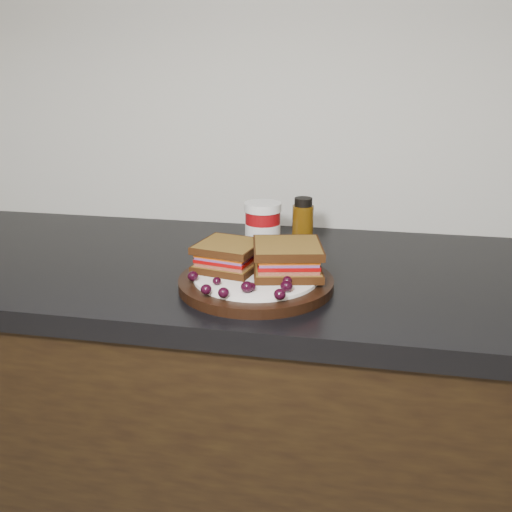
{
  "coord_description": "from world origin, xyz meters",
  "views": [
    {
      "loc": [
        0.42,
        0.64,
        1.29
      ],
      "look_at": [
        0.24,
        1.58,
        0.96
      ],
      "focal_mm": 40.0,
      "sensor_mm": 36.0,
      "label": 1
    }
  ],
  "objects": [
    {
      "name": "wall_back",
      "position": [
        0.0,
        2.0,
        1.35
      ],
      "size": [
        4.0,
        0.01,
        2.7
      ],
      "primitive_type": "cube",
      "color": "beige",
      "rests_on": "ground_plane"
    },
    {
      "name": "base_cabinets",
      "position": [
        0.0,
        1.7,
        0.43
      ],
      "size": [
        3.96,
        0.58,
        0.86
      ],
      "primitive_type": "cube",
      "color": "black",
      "rests_on": "ground_plane"
    },
    {
      "name": "countertop",
      "position": [
        0.0,
        1.7,
        0.88
      ],
      "size": [
        3.98,
        0.6,
        0.04
      ],
      "primitive_type": "cube",
      "color": "black",
      "rests_on": "base_cabinets"
    },
    {
      "name": "plate",
      "position": [
        0.24,
        1.58,
        0.91
      ],
      "size": [
        0.28,
        0.28,
        0.02
      ],
      "primitive_type": "cylinder",
      "color": "black",
      "rests_on": "countertop"
    },
    {
      "name": "sandwich_left",
      "position": [
        0.18,
        1.61,
        0.95
      ],
      "size": [
        0.13,
        0.13,
        0.05
      ],
      "primitive_type": null,
      "rotation": [
        0.0,
        0.0,
        -0.2
      ],
      "color": "brown",
      "rests_on": "plate"
    },
    {
      "name": "sandwich_right",
      "position": [
        0.29,
        1.6,
        0.95
      ],
      "size": [
        0.14,
        0.14,
        0.06
      ],
      "primitive_type": null,
      "rotation": [
        0.0,
        0.0,
        0.21
      ],
      "color": "brown",
      "rests_on": "plate"
    },
    {
      "name": "grape_0",
      "position": [
        0.13,
        1.53,
        0.93
      ],
      "size": [
        0.02,
        0.02,
        0.02
      ],
      "primitive_type": "ellipsoid",
      "color": "black",
      "rests_on": "plate"
    },
    {
      "name": "grape_1",
      "position": [
        0.18,
        1.52,
        0.93
      ],
      "size": [
        0.01,
        0.01,
        0.01
      ],
      "primitive_type": "ellipsoid",
      "color": "black",
      "rests_on": "plate"
    },
    {
      "name": "grape_2",
      "position": [
        0.17,
        1.48,
        0.93
      ],
      "size": [
        0.02,
        0.02,
        0.02
      ],
      "primitive_type": "ellipsoid",
      "color": "black",
      "rests_on": "plate"
    },
    {
      "name": "grape_3",
      "position": [
        0.21,
        1.47,
        0.93
      ],
      "size": [
        0.02,
        0.02,
        0.02
      ],
      "primitive_type": "ellipsoid",
      "color": "black",
      "rests_on": "plate"
    },
    {
      "name": "grape_4",
      "position": [
        0.24,
        1.5,
        0.93
      ],
      "size": [
        0.02,
        0.02,
        0.02
      ],
      "primitive_type": "ellipsoid",
      "color": "black",
      "rests_on": "plate"
    },
    {
      "name": "grape_5",
      "position": [
        0.24,
        1.5,
        0.93
      ],
      "size": [
        0.02,
        0.02,
        0.02
      ],
      "primitive_type": "ellipsoid",
      "color": "black",
      "rests_on": "plate"
    },
    {
      "name": "grape_6",
      "position": [
        0.3,
        1.48,
        0.93
      ],
      "size": [
        0.02,
        0.02,
        0.02
      ],
      "primitive_type": "ellipsoid",
      "color": "black",
      "rests_on": "plate"
    },
    {
      "name": "grape_7",
      "position": [
        0.3,
        1.51,
        0.93
      ],
      "size": [
        0.02,
        0.02,
        0.02
      ],
      "primitive_type": "ellipsoid",
      "color": "black",
      "rests_on": "plate"
    },
    {
      "name": "grape_8",
      "position": [
        0.3,
        1.54,
        0.93
      ],
      "size": [
        0.02,
        0.02,
        0.02
      ],
      "primitive_type": "ellipsoid",
      "color": "black",
      "rests_on": "plate"
    },
    {
      "name": "grape_9",
      "position": [
        0.29,
        1.56,
        0.93
      ],
      "size": [
        0.02,
        0.02,
        0.02
      ],
      "primitive_type": "ellipsoid",
      "color": "black",
      "rests_on": "plate"
    },
    {
      "name": "grape_10",
      "position": [
        0.32,
        1.59,
        0.93
      ],
      "size": [
        0.02,
        0.02,
        0.02
      ],
      "primitive_type": "ellipsoid",
      "color": "black",
      "rests_on": "plate"
    },
    {
      "name": "grape_11",
      "position": [
        0.29,
        1.61,
        0.93
      ],
      "size": [
        0.02,
        0.02,
        0.02
      ],
      "primitive_type": "ellipsoid",
      "color": "black",
      "rests_on": "plate"
    },
    {
      "name": "grape_12",
      "position": [
        0.29,
        1.63,
        0.93
      ],
      "size": [
        0.02,
        0.02,
        0.02
      ],
      "primitive_type": "ellipsoid",
      "color": "black",
      "rests_on": "plate"
    },
    {
      "name": "grape_13",
      "position": [
        0.17,
        1.64,
        0.93
      ],
      "size": [
        0.02,
        0.02,
        0.02
      ],
      "primitive_type": "ellipsoid",
      "color": "black",
      "rests_on": "plate"
    },
    {
      "name": "grape_14",
      "position": [
        0.16,
        1.61,
        0.93
      ],
      "size": [
        0.02,
        0.02,
        0.02
      ],
      "primitive_type": "ellipsoid",
      "color": "black",
      "rests_on": "plate"
    },
    {
      "name": "grape_15",
      "position": [
        0.18,
        1.58,
        0.93
      ],
      "size": [
        0.02,
        0.02,
        0.02
      ],
      "primitive_type": "ellipsoid",
      "color": "black",
      "rests_on": "plate"
    },
    {
      "name": "grape_16",
      "position": [
        0.18,
        1.64,
        0.93
      ],
      "size": [
        0.02,
        0.02,
        0.01
      ],
      "primitive_type": "ellipsoid",
      "color": "black",
      "rests_on": "plate"
    },
    {
      "name": "grape_17",
      "position": [
        0.18,
        1.61,
        0.93
      ],
      "size": [
        0.02,
        0.02,
        0.02
      ],
      "primitive_type": "ellipsoid",
      "color": "black",
      "rests_on": "plate"
    },
    {
      "name": "grape_18",
      "position": [
        0.14,
        1.59,
        0.93
      ],
      "size": [
        0.02,
        0.02,
        0.02
      ],
      "primitive_type": "ellipsoid",
      "color": "black",
      "rests_on": "plate"
    },
    {
      "name": "condiment_jar",
      "position": [
        0.22,
        1.77,
        0.96
      ],
      "size": [
        0.09,
        0.09,
        0.11
      ],
      "primitive_type": "cylinder",
      "rotation": [
        0.0,
        0.0,
        -0.19
      ],
      "color": "maroon",
      "rests_on": "countertop"
    },
    {
      "name": "oil_bottle",
      "position": [
        0.3,
        1.78,
        0.96
      ],
      "size": [
        0.06,
        0.06,
        0.12
      ],
      "primitive_type": "cylinder",
      "rotation": [
        0.0,
        0.0,
        -0.35
      ],
      "color": "#4B2E07",
      "rests_on": "countertop"
    }
  ]
}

